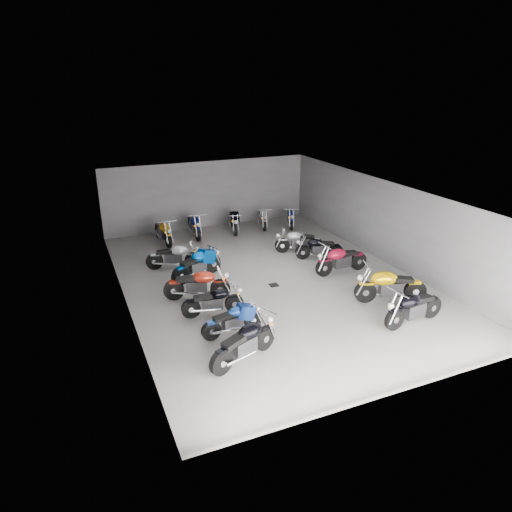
% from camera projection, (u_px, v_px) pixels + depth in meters
% --- Properties ---
extents(ground, '(14.00, 14.00, 0.00)m').
position_uv_depth(ground, '(268.00, 280.00, 16.56)').
color(ground, '#9F9C96').
rests_on(ground, ground).
extents(wall_back, '(10.00, 0.10, 3.20)m').
position_uv_depth(wall_back, '(208.00, 195.00, 21.97)').
color(wall_back, slate).
rests_on(wall_back, ground).
extents(wall_left, '(0.10, 14.00, 3.20)m').
position_uv_depth(wall_left, '(122.00, 259.00, 14.15)').
color(wall_left, slate).
rests_on(wall_left, ground).
extents(wall_right, '(0.10, 14.00, 3.20)m').
position_uv_depth(wall_right, '(385.00, 222.00, 17.80)').
color(wall_right, slate).
rests_on(wall_right, ground).
extents(ceiling, '(10.00, 14.00, 0.04)m').
position_uv_depth(ceiling, '(269.00, 193.00, 15.39)').
color(ceiling, black).
rests_on(ceiling, wall_back).
extents(drain_grate, '(0.32, 0.32, 0.01)m').
position_uv_depth(drain_grate, '(274.00, 285.00, 16.13)').
color(drain_grate, black).
rests_on(drain_grate, ground).
extents(motorcycle_left_a, '(2.10, 0.99, 0.98)m').
position_uv_depth(motorcycle_left_a, '(245.00, 343.00, 11.63)').
color(motorcycle_left_a, black).
rests_on(motorcycle_left_a, ground).
extents(motorcycle_left_b, '(1.87, 0.40, 0.82)m').
position_uv_depth(motorcycle_left_b, '(233.00, 320.00, 12.90)').
color(motorcycle_left_b, black).
rests_on(motorcycle_left_b, ground).
extents(motorcycle_left_c, '(1.94, 0.45, 0.85)m').
position_uv_depth(motorcycle_left_c, '(214.00, 301.00, 13.95)').
color(motorcycle_left_c, black).
rests_on(motorcycle_left_c, ground).
extents(motorcycle_left_d, '(2.12, 0.86, 0.97)m').
position_uv_depth(motorcycle_left_d, '(198.00, 284.00, 14.95)').
color(motorcycle_left_d, black).
rests_on(motorcycle_left_d, ground).
extents(motorcycle_left_e, '(2.09, 1.02, 0.98)m').
position_uv_depth(motorcycle_left_e, '(197.00, 265.00, 16.52)').
color(motorcycle_left_e, black).
rests_on(motorcycle_left_e, ground).
extents(motorcycle_left_f, '(2.04, 0.82, 0.93)m').
position_uv_depth(motorcycle_left_f, '(174.00, 256.00, 17.35)').
color(motorcycle_left_f, black).
rests_on(motorcycle_left_f, ground).
extents(motorcycle_right_a, '(2.21, 0.49, 0.97)m').
position_uv_depth(motorcycle_right_a, '(414.00, 307.00, 13.43)').
color(motorcycle_right_a, black).
rests_on(motorcycle_right_a, ground).
extents(motorcycle_right_b, '(2.27, 0.97, 1.04)m').
position_uv_depth(motorcycle_right_b, '(390.00, 286.00, 14.74)').
color(motorcycle_right_b, black).
rests_on(motorcycle_right_b, ground).
extents(motorcycle_right_d, '(2.21, 0.45, 0.97)m').
position_uv_depth(motorcycle_right_d, '(341.00, 260.00, 16.96)').
color(motorcycle_right_d, black).
rests_on(motorcycle_right_d, ground).
extents(motorcycle_right_e, '(1.90, 0.74, 0.86)m').
position_uv_depth(motorcycle_right_e, '(319.00, 248.00, 18.33)').
color(motorcycle_right_e, black).
rests_on(motorcycle_right_e, ground).
extents(motorcycle_right_f, '(1.96, 0.87, 0.90)m').
position_uv_depth(motorcycle_right_f, '(299.00, 241.00, 19.01)').
color(motorcycle_right_f, black).
rests_on(motorcycle_right_f, ground).
extents(motorcycle_back_b, '(0.47, 2.16, 0.95)m').
position_uv_depth(motorcycle_back_b, '(163.00, 232.00, 20.12)').
color(motorcycle_back_b, black).
rests_on(motorcycle_back_b, ground).
extents(motorcycle_back_c, '(0.47, 2.22, 0.97)m').
position_uv_depth(motorcycle_back_c, '(194.00, 225.00, 20.96)').
color(motorcycle_back_c, black).
rests_on(motorcycle_back_c, ground).
extents(motorcycle_back_d, '(0.70, 2.14, 0.96)m').
position_uv_depth(motorcycle_back_d, '(234.00, 221.00, 21.66)').
color(motorcycle_back_d, black).
rests_on(motorcycle_back_d, ground).
extents(motorcycle_back_e, '(0.68, 1.91, 0.86)m').
position_uv_depth(motorcycle_back_e, '(263.00, 218.00, 22.26)').
color(motorcycle_back_e, black).
rests_on(motorcycle_back_e, ground).
extents(motorcycle_back_f, '(0.90, 1.82, 0.85)m').
position_uv_depth(motorcycle_back_f, '(291.00, 217.00, 22.39)').
color(motorcycle_back_f, black).
rests_on(motorcycle_back_f, ground).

